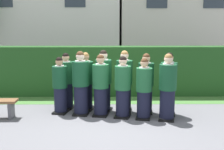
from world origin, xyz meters
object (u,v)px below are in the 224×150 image
Objects in this scene: student_front_row_3 at (123,88)px; student_front_row_4 at (144,90)px; student_front_row_0 at (60,87)px; student_rear_row_4 at (146,85)px; student_rear_row_5 at (168,85)px; student_front_row_2 at (101,87)px; student_rear_row_1 at (86,83)px; student_rear_row_3 at (124,83)px; student_rear_row_0 at (66,82)px; student_rear_row_2 at (104,82)px; student_front_row_1 at (81,85)px; student_front_row_5 at (168,89)px.

student_front_row_3 reaches higher than student_front_row_4.
student_front_row_0 is 0.94× the size of student_rear_row_4.
student_rear_row_4 is at bearing 164.79° from student_rear_row_5.
student_rear_row_4 is 0.60m from student_rear_row_5.
student_front_row_2 is 1.78m from student_rear_row_5.
student_rear_row_1 is 1.00× the size of student_rear_row_4.
student_front_row_4 is 0.92× the size of student_rear_row_3.
student_rear_row_0 reaches higher than student_front_row_0.
student_front_row_3 is at bearing -47.93° from student_rear_row_2.
student_front_row_3 is at bearing -149.38° from student_rear_row_4.
student_front_row_1 reaches higher than student_front_row_5.
student_front_row_4 is at bearing -12.73° from student_front_row_3.
student_rear_row_1 is (-1.00, 0.70, 0.01)m from student_front_row_3.
student_rear_row_5 is at bearing -12.33° from student_rear_row_0.
student_rear_row_4 is (1.73, 0.13, -0.04)m from student_front_row_1.
student_front_row_1 is 1.00× the size of student_rear_row_3.
student_front_row_4 is at bearing -51.59° from student_rear_row_3.
student_front_row_1 is 1.12m from student_front_row_3.
student_front_row_1 is 1.05× the size of student_rear_row_4.
student_rear_row_0 is 0.94× the size of student_rear_row_3.
student_front_row_2 and student_rear_row_1 have the same top height.
student_front_row_4 is at bearing -12.45° from student_front_row_0.
student_rear_row_1 is (0.10, 0.46, -0.04)m from student_front_row_1.
student_front_row_3 is 1.00× the size of student_rear_row_0.
student_front_row_2 is at bearing 168.12° from student_front_row_5.
student_rear_row_3 is at bearing -12.57° from student_rear_row_1.
student_rear_row_2 is 1.05× the size of student_rear_row_4.
student_front_row_5 is at bearing -51.24° from student_rear_row_4.
student_rear_row_1 is at bearing -12.31° from student_rear_row_0.
student_rear_row_1 reaches higher than student_front_row_0.
student_rear_row_5 is at bearing 2.38° from student_front_row_2.
student_front_row_0 is at bearing -179.72° from student_rear_row_4.
student_front_row_5 reaches higher than student_front_row_4.
student_rear_row_2 is at bearing 171.03° from student_rear_row_4.
student_rear_row_3 is (0.63, 0.32, 0.04)m from student_front_row_2.
student_rear_row_2 is at bearing 146.73° from student_front_row_4.
student_rear_row_4 is at bearing 10.84° from student_front_row_2.
student_rear_row_3 is at bearing -12.48° from student_rear_row_0.
student_front_row_3 is 1.23m from student_rear_row_5.
student_front_row_2 is at bearing -10.46° from student_front_row_1.
student_rear_row_2 is at bearing 27.72° from student_front_row_1.
student_rear_row_2 reaches higher than student_front_row_5.
student_front_row_3 is 1.12m from student_front_row_5.
student_rear_row_0 is (-1.56, 0.82, 0.00)m from student_front_row_3.
student_rear_row_0 is 0.96× the size of student_rear_row_5.
student_front_row_1 reaches higher than student_rear_row_3.
student_rear_row_4 is at bearing -11.57° from student_rear_row_0.
student_front_row_0 is 0.96× the size of student_rear_row_0.
student_front_row_4 is 0.96× the size of student_rear_row_4.
student_rear_row_1 is at bearing 144.86° from student_front_row_3.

